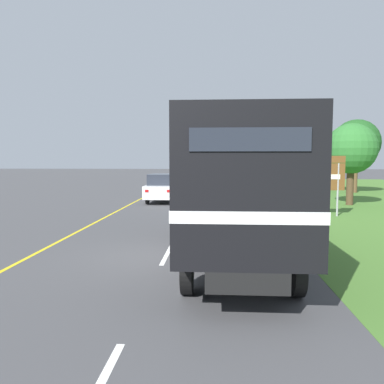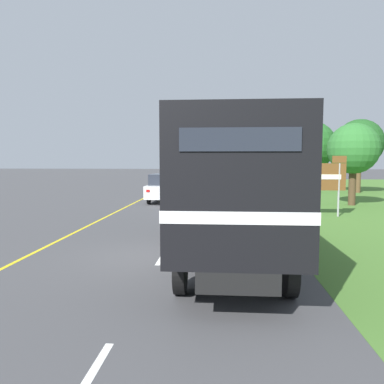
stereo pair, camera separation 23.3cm
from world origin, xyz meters
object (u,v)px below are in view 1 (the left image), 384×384
(highway_sign, at_px, (324,178))
(lead_car_white, at_px, (163,188))
(horse_trailer_truck, at_px, (235,185))
(lead_car_silver_ahead, at_px, (222,177))
(roadside_tree_near, at_px, (351,149))
(roadside_tree_mid, at_px, (356,143))
(roadside_tree_far, at_px, (308,146))

(highway_sign, bearing_deg, lead_car_white, 146.70)
(horse_trailer_truck, relative_size, lead_car_silver_ahead, 1.83)
(horse_trailer_truck, distance_m, roadside_tree_near, 14.66)
(roadside_tree_mid, bearing_deg, highway_sign, -115.22)
(lead_car_silver_ahead, relative_size, roadside_tree_near, 0.97)
(lead_car_silver_ahead, relative_size, highway_sign, 1.63)
(horse_trailer_truck, bearing_deg, roadside_tree_mid, 63.22)
(highway_sign, height_order, roadside_tree_mid, roadside_tree_mid)
(roadside_tree_mid, bearing_deg, lead_car_silver_ahead, 153.94)
(roadside_tree_mid, relative_size, roadside_tree_far, 0.94)
(roadside_tree_near, distance_m, roadside_tree_mid, 9.32)
(roadside_tree_far, bearing_deg, horse_trailer_truck, -107.22)
(lead_car_white, height_order, highway_sign, highway_sign)
(highway_sign, distance_m, roadside_tree_far, 19.19)
(highway_sign, bearing_deg, roadside_tree_near, 58.32)
(highway_sign, distance_m, roadside_tree_mid, 14.76)
(roadside_tree_near, bearing_deg, highway_sign, -121.68)
(horse_trailer_truck, height_order, lead_car_silver_ahead, horse_trailer_truck)
(lead_car_white, distance_m, roadside_tree_far, 18.18)
(horse_trailer_truck, height_order, lead_car_white, horse_trailer_truck)
(roadside_tree_near, bearing_deg, horse_trailer_truck, -120.14)
(horse_trailer_truck, relative_size, roadside_tree_mid, 1.43)
(horse_trailer_truck, height_order, highway_sign, horse_trailer_truck)
(lead_car_silver_ahead, relative_size, roadside_tree_mid, 0.78)
(highway_sign, distance_m, roadside_tree_near, 5.56)
(horse_trailer_truck, bearing_deg, lead_car_white, 105.71)
(roadside_tree_mid, height_order, roadside_tree_far, roadside_tree_far)
(lead_car_white, bearing_deg, highway_sign, -33.30)
(horse_trailer_truck, distance_m, roadside_tree_far, 28.09)
(lead_car_silver_ahead, relative_size, roadside_tree_far, 0.73)
(lead_car_white, relative_size, highway_sign, 1.47)
(roadside_tree_near, bearing_deg, lead_car_silver_ahead, 117.43)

